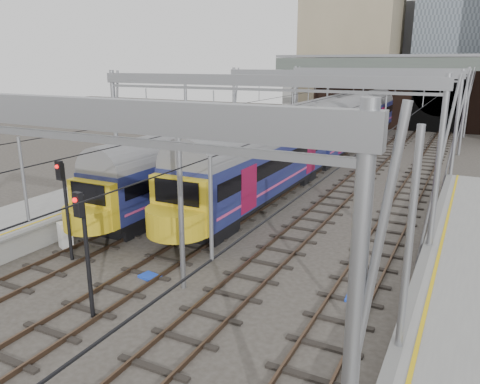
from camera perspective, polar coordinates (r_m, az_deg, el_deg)
The scene contains 15 objects.
ground at distance 17.14m, azimuth -10.68°, elevation -14.07°, with size 160.00×160.00×0.00m, color #38332D.
platform_left at distance 25.36m, azimuth -25.88°, elevation -4.08°, with size 4.32×55.00×1.12m.
tracks at distance 29.47m, azimuth 7.17°, elevation -1.08°, with size 14.40×80.00×0.22m.
overhead_line at distance 34.49m, azimuth 11.30°, elevation 12.22°, with size 16.80×80.00×8.00m.
retaining_wall at distance 64.22m, azimuth 20.01°, elevation 11.01°, with size 28.00×2.75×9.00m.
overbridge at distance 58.43m, azimuth 18.12°, elevation 13.71°, with size 28.00×3.00×9.25m.
city_skyline at distance 82.87m, azimuth 23.62°, elevation 20.36°, with size 37.50×27.50×60.00m.
train_main at distance 53.52m, azimuth 14.58°, elevation 8.91°, with size 3.09×71.34×5.22m.
train_second at distance 49.05m, azimuth 8.45°, elevation 8.39°, with size 2.69×62.20×4.66m.
signal_near_left at distance 21.11m, azimuth -20.61°, elevation -0.67°, with size 0.33×0.45×4.48m.
signal_near_centre at distance 16.06m, azimuth -18.46°, elevation -5.49°, with size 0.33×0.45×4.46m.
relay_cabinet at distance 23.39m, azimuth -20.53°, elevation -4.93°, with size 0.61×0.51×1.21m, color silver.
equip_cover_a at distance 19.50m, azimuth -10.92°, elevation -10.10°, with size 0.83×0.59×0.10m, color blue.
equip_cover_b at distance 27.93m, azimuth 1.19°, elevation -1.83°, with size 0.93×0.66×0.11m, color blue.
equip_cover_c at distance 18.00m, azimuth 13.98°, elevation -12.58°, with size 0.76×0.54×0.09m, color blue.
Camera 1 is at (9.34, -11.67, 8.39)m, focal length 35.00 mm.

